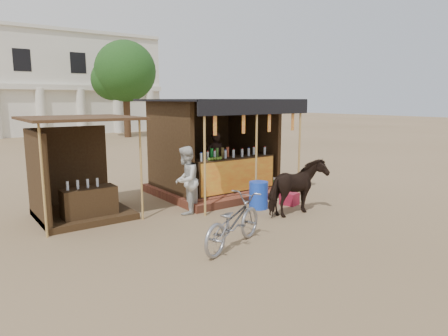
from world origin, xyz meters
TOP-DOWN VIEW (x-y plane):
  - ground at (0.00, 0.00)m, footprint 120.00×120.00m
  - main_stall at (1.01, 3.36)m, footprint 3.60×3.61m
  - secondary_stall at (-3.17, 3.24)m, footprint 2.40×2.40m
  - cow at (1.23, 0.29)m, footprint 1.63×0.80m
  - motorbike at (-1.32, -0.49)m, footprint 1.99×1.30m
  - bystander at (-0.86, 2.00)m, footprint 1.02×1.00m
  - blue_barrel at (0.87, 1.29)m, footprint 0.62×0.62m
  - red_crate at (1.79, 1.09)m, footprint 0.46×0.50m
  - cooler at (2.17, 2.60)m, footprint 0.71×0.55m
  - tree at (5.81, 22.14)m, footprint 4.50×4.40m

SIDE VIEW (x-z plane):
  - ground at x=0.00m, z-range 0.00..0.00m
  - red_crate at x=1.79m, z-range 0.00..0.32m
  - cooler at x=2.17m, z-range 0.00..0.46m
  - blue_barrel at x=0.87m, z-range 0.00..0.70m
  - motorbike at x=-1.32m, z-range 0.00..0.99m
  - cow at x=1.23m, z-range 0.00..1.35m
  - bystander at x=-0.86m, z-range 0.00..1.66m
  - secondary_stall at x=-3.17m, z-range -0.34..2.04m
  - main_stall at x=1.01m, z-range -0.37..2.41m
  - tree at x=5.81m, z-range 1.13..8.13m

